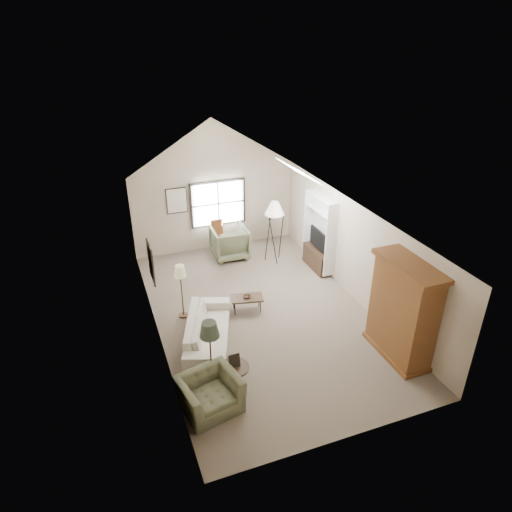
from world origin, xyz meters
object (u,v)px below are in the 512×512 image
object	(u,v)px
sofa	(208,330)
armchair_far	(230,242)
side_table	(235,378)
side_chair	(219,236)
armoire	(403,311)
coffee_table	(247,304)
armchair_near	(210,393)

from	to	relation	value
sofa	armchair_far	xyz separation A→B (m)	(1.70, 3.79, 0.15)
sofa	armchair_far	bearing A→B (deg)	-4.77
side_table	side_chair	world-z (taller)	side_chair
armoire	coffee_table	xyz separation A→B (m)	(-2.47, 2.64, -0.90)
armoire	side_table	xyz separation A→B (m)	(-3.59, 0.18, -0.82)
armchair_near	side_chair	size ratio (longest dim) A/B	1.10
armchair_far	side_chair	bearing A→B (deg)	-68.98
armoire	side_chair	world-z (taller)	armoire
armoire	side_chair	distance (m)	6.50
side_table	armchair_near	bearing A→B (deg)	-153.73
armoire	sofa	distance (m)	4.17
coffee_table	side_chair	world-z (taller)	side_chair
armoire	coffee_table	distance (m)	3.73
side_chair	coffee_table	bearing A→B (deg)	-95.83
armoire	side_table	world-z (taller)	armoire
side_table	side_chair	size ratio (longest dim) A/B	0.59
armoire	side_table	distance (m)	3.69
coffee_table	side_table	world-z (taller)	side_table
side_table	armoire	bearing A→B (deg)	-2.89
armchair_near	side_table	world-z (taller)	armchair_near
coffee_table	side_table	bearing A→B (deg)	-114.47
side_table	coffee_table	bearing A→B (deg)	65.53
armchair_far	side_chair	world-z (taller)	side_chair
sofa	armchair_near	size ratio (longest dim) A/B	2.14
armoire	armchair_far	bearing A→B (deg)	109.64
armchair_far	side_table	distance (m)	5.63
armchair_far	side_table	xyz separation A→B (m)	(-1.60, -5.39, -0.19)
sofa	side_chair	size ratio (longest dim) A/B	2.34
armchair_far	armchair_near	bearing A→B (deg)	70.81
sofa	coffee_table	bearing A→B (deg)	-35.36
coffee_table	armoire	bearing A→B (deg)	-46.90
armoire	coffee_table	bearing A→B (deg)	133.10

